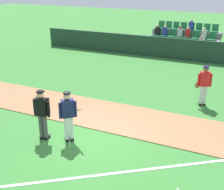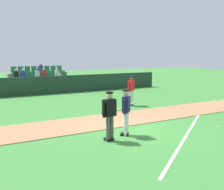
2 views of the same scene
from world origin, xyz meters
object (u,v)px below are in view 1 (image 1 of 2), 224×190
object	(u,v)px
batter_navy_jersey	(68,115)
baseball	(178,189)
runner_red_jersey	(204,84)
umpire_home_plate	(42,112)

from	to	relation	value
batter_navy_jersey	baseball	xyz separation A→B (m)	(3.93, -0.98, -0.93)
batter_navy_jersey	runner_red_jersey	size ratio (longest dim) A/B	1.00
batter_navy_jersey	baseball	size ratio (longest dim) A/B	23.78
runner_red_jersey	batter_navy_jersey	bearing A→B (deg)	-125.04
batter_navy_jersey	runner_red_jersey	xyz separation A→B (m)	(3.48, 4.96, -0.01)
umpire_home_plate	baseball	bearing A→B (deg)	-8.65
batter_navy_jersey	umpire_home_plate	size ratio (longest dim) A/B	1.00
batter_navy_jersey	baseball	distance (m)	4.16
baseball	runner_red_jersey	bearing A→B (deg)	94.34
batter_navy_jersey	runner_red_jersey	world-z (taller)	same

